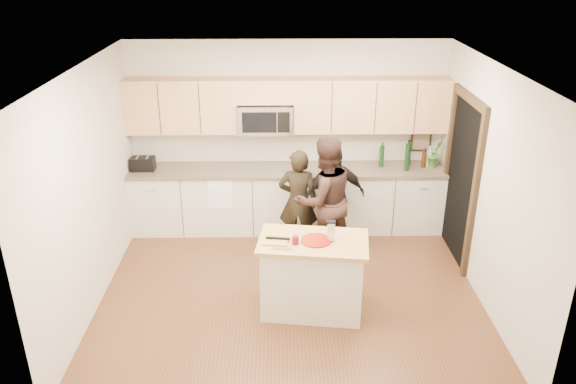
{
  "coord_description": "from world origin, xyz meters",
  "views": [
    {
      "loc": [
        -0.12,
        -5.78,
        3.85
      ],
      "look_at": [
        -0.02,
        0.35,
        1.16
      ],
      "focal_mm": 35.0,
      "sensor_mm": 36.0,
      "label": 1
    }
  ],
  "objects_px": {
    "island": "(313,275)",
    "woman_right": "(334,197)",
    "woman_left": "(298,202)",
    "woman_center": "(324,200)",
    "toaster": "(143,164)"
  },
  "relations": [
    {
      "from": "woman_center",
      "to": "woman_right",
      "type": "bearing_deg",
      "value": -140.45
    },
    {
      "from": "woman_left",
      "to": "woman_right",
      "type": "distance_m",
      "value": 0.49
    },
    {
      "from": "island",
      "to": "toaster",
      "type": "bearing_deg",
      "value": 145.69
    },
    {
      "from": "toaster",
      "to": "woman_center",
      "type": "height_order",
      "value": "woman_center"
    },
    {
      "from": "woman_left",
      "to": "island",
      "type": "bearing_deg",
      "value": 102.5
    },
    {
      "from": "woman_left",
      "to": "woman_center",
      "type": "relative_size",
      "value": 0.86
    },
    {
      "from": "woman_right",
      "to": "toaster",
      "type": "bearing_deg",
      "value": -28.51
    },
    {
      "from": "woman_center",
      "to": "woman_right",
      "type": "relative_size",
      "value": 1.13
    },
    {
      "from": "island",
      "to": "toaster",
      "type": "xyz_separation_m",
      "value": [
        -2.29,
        2.05,
        0.58
      ]
    },
    {
      "from": "island",
      "to": "woman_center",
      "type": "height_order",
      "value": "woman_center"
    },
    {
      "from": "woman_left",
      "to": "toaster",
      "type": "bearing_deg",
      "value": -9.31
    },
    {
      "from": "island",
      "to": "woman_center",
      "type": "bearing_deg",
      "value": 87.39
    },
    {
      "from": "woman_left",
      "to": "woman_right",
      "type": "xyz_separation_m",
      "value": [
        0.48,
        0.09,
        0.02
      ]
    },
    {
      "from": "toaster",
      "to": "woman_right",
      "type": "xyz_separation_m",
      "value": [
        2.66,
        -0.58,
        -0.28
      ]
    },
    {
      "from": "island",
      "to": "woman_right",
      "type": "bearing_deg",
      "value": 83.48
    }
  ]
}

